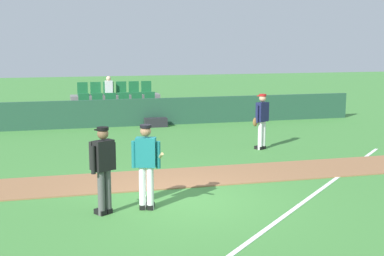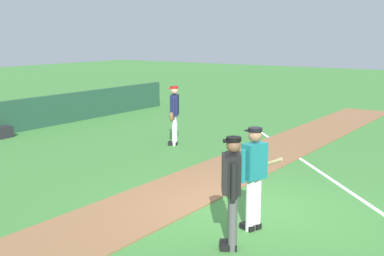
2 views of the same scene
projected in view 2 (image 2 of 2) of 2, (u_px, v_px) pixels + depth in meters
name	position (u px, v px, depth m)	size (l,w,h in m)	color
ground_plane	(247.00, 211.00, 9.35)	(80.00, 80.00, 0.00)	#42843A
infield_dirt_path	(174.00, 194.00, 10.31)	(28.00, 1.86, 0.03)	#936642
foul_line_chalk	(329.00, 178.00, 11.50)	(12.00, 0.10, 0.01)	white
batter_teal_jersey	(254.00, 174.00, 8.31)	(0.59, 0.80, 1.76)	white
umpire_home_plate	(232.00, 186.00, 7.56)	(0.53, 0.46, 1.76)	#4C4C4C
runner_navy_jersey	(174.00, 113.00, 14.76)	(0.64, 0.43, 1.76)	white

